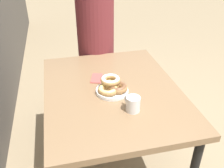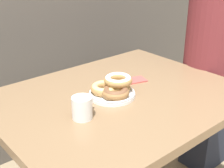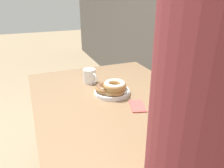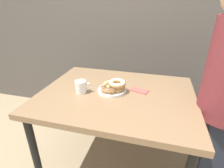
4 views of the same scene
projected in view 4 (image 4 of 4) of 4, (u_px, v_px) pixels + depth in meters
name	position (u px, v px, depth m)	size (l,w,h in m)	color
wall_back	(137.00, 4.00, 1.75)	(8.00, 0.05, 2.60)	#56514C
dining_table	(116.00, 102.00, 1.29)	(1.09, 0.85, 0.72)	#846647
donut_plate	(113.00, 87.00, 1.26)	(0.22, 0.22, 0.09)	white
coffee_mug	(81.00, 87.00, 1.24)	(0.11, 0.08, 0.09)	white
napkin	(139.00, 90.00, 1.28)	(0.15, 0.11, 0.01)	#BC4C47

